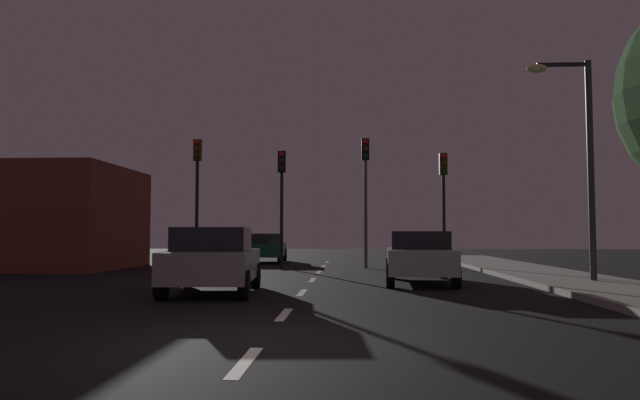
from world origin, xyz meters
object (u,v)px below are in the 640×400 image
(car_oncoming_far, at_px, (265,247))
(traffic_signal_center_left, at_px, (282,186))
(traffic_signal_center_right, at_px, (366,178))
(traffic_signal_far_right, at_px, (444,187))
(traffic_signal_far_left, at_px, (197,178))
(car_stopped_ahead, at_px, (419,256))
(street_lamp_right, at_px, (579,147))
(car_adjacent_lane, at_px, (213,260))

(car_oncoming_far, bearing_deg, traffic_signal_center_left, -73.87)
(traffic_signal_center_left, height_order, traffic_signal_center_right, traffic_signal_center_right)
(traffic_signal_center_right, distance_m, traffic_signal_far_right, 3.23)
(traffic_signal_far_left, xyz_separation_m, car_stopped_ahead, (8.44, -7.12, -2.99))
(street_lamp_right, bearing_deg, car_adjacent_lane, -165.08)
(traffic_signal_far_right, xyz_separation_m, car_stopped_ahead, (-1.86, -7.12, -2.57))
(car_stopped_ahead, bearing_deg, car_oncoming_far, 117.74)
(traffic_signal_far_right, height_order, street_lamp_right, street_lamp_right)
(traffic_signal_center_right, bearing_deg, car_adjacent_lane, -110.69)
(traffic_signal_center_left, xyz_separation_m, car_adjacent_lane, (-0.41, -10.36, -2.64))
(traffic_signal_far_right, bearing_deg, traffic_signal_center_left, 180.00)
(traffic_signal_far_left, distance_m, traffic_signal_far_right, 10.30)
(traffic_signal_far_right, xyz_separation_m, street_lamp_right, (2.49, -7.79, 0.48))
(car_adjacent_lane, bearing_deg, traffic_signal_center_right, 69.31)
(traffic_signal_center_left, bearing_deg, car_oncoming_far, 106.13)
(traffic_signal_far_right, xyz_separation_m, car_adjacent_lane, (-7.12, -10.35, -2.54))
(traffic_signal_center_right, distance_m, car_oncoming_far, 7.38)
(traffic_signal_far_right, bearing_deg, car_oncoming_far, 149.90)
(traffic_signal_far_left, bearing_deg, car_oncoming_far, 64.43)
(car_stopped_ahead, bearing_deg, traffic_signal_center_left, 124.27)
(traffic_signal_center_right, height_order, car_adjacent_lane, traffic_signal_center_right)
(car_adjacent_lane, bearing_deg, traffic_signal_center_left, 87.74)
(car_stopped_ahead, bearing_deg, traffic_signal_center_right, 100.73)
(car_adjacent_lane, bearing_deg, street_lamp_right, 14.92)
(traffic_signal_center_right, bearing_deg, car_oncoming_far, 136.10)
(traffic_signal_center_left, relative_size, car_adjacent_lane, 1.22)
(traffic_signal_center_left, relative_size, traffic_signal_far_right, 1.03)
(traffic_signal_far_left, bearing_deg, traffic_signal_center_right, -0.00)
(traffic_signal_center_left, distance_m, car_adjacent_lane, 10.69)
(traffic_signal_far_right, relative_size, car_adjacent_lane, 1.18)
(car_stopped_ahead, distance_m, car_adjacent_lane, 6.18)
(car_stopped_ahead, xyz_separation_m, street_lamp_right, (4.35, -0.67, 3.05))
(traffic_signal_center_left, bearing_deg, traffic_signal_center_right, 0.02)
(traffic_signal_center_left, xyz_separation_m, traffic_signal_far_right, (6.71, -0.00, -0.09))
(traffic_signal_center_right, xyz_separation_m, car_oncoming_far, (-4.85, 4.67, -3.01))
(traffic_signal_center_right, relative_size, street_lamp_right, 0.86)
(traffic_signal_far_left, height_order, street_lamp_right, street_lamp_right)
(traffic_signal_far_right, relative_size, car_stopped_ahead, 1.05)
(traffic_signal_center_left, bearing_deg, traffic_signal_far_right, -0.00)
(car_oncoming_far, bearing_deg, street_lamp_right, -49.75)
(traffic_signal_center_left, distance_m, traffic_signal_center_right, 3.52)
(traffic_signal_far_right, height_order, car_adjacent_lane, traffic_signal_far_right)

